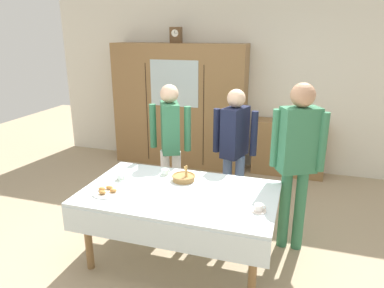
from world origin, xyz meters
TOP-DOWN VIEW (x-y plane):
  - ground_plane at (0.00, 0.00)m, footprint 12.00×12.00m
  - back_wall at (0.00, 2.65)m, footprint 6.40×0.10m
  - dining_table at (0.00, -0.24)m, footprint 1.83×1.09m
  - wall_cabinet at (-0.90, 2.35)m, footprint 2.19×0.46m
  - mantel_clock at (-0.94, 2.35)m, footprint 0.18×0.11m
  - bookshelf_low at (0.89, 2.41)m, footprint 1.10×0.35m
  - book_stack at (0.89, 2.41)m, footprint 0.17×0.23m
  - tea_cup_near_left at (-0.66, -0.12)m, footprint 0.13×0.13m
  - tea_cup_mid_right at (0.77, -0.36)m, footprint 0.13×0.13m
  - tea_cup_back_edge at (-0.28, 0.14)m, footprint 0.13×0.13m
  - bread_basket at (-0.04, 0.06)m, footprint 0.24×0.24m
  - pastry_plate at (-0.64, -0.43)m, footprint 0.28×0.28m
  - spoon_back_edge at (-0.24, -0.53)m, footprint 0.12×0.02m
  - spoon_near_right at (0.34, -0.37)m, footprint 0.12×0.02m
  - person_near_right_end at (1.04, 0.34)m, footprint 0.52×0.34m
  - person_behind_table_left at (-0.44, 0.73)m, footprint 0.52×0.41m
  - person_by_cabinet at (0.32, 0.85)m, footprint 0.52×0.40m

SIDE VIEW (x-z plane):
  - ground_plane at x=0.00m, z-range 0.00..0.00m
  - bookshelf_low at x=0.89m, z-range 0.00..0.86m
  - dining_table at x=0.00m, z-range 0.28..1.02m
  - spoon_back_edge at x=-0.24m, z-range 0.74..0.75m
  - spoon_near_right at x=0.34m, z-range 0.74..0.75m
  - pastry_plate at x=-0.64m, z-range 0.73..0.78m
  - tea_cup_back_edge at x=-0.28m, z-range 0.73..0.80m
  - tea_cup_near_left at x=-0.66m, z-range 0.73..0.80m
  - tea_cup_mid_right at x=0.77m, z-range 0.73..0.80m
  - bread_basket at x=-0.04m, z-range 0.69..0.85m
  - book_stack at x=0.89m, z-range 0.86..0.95m
  - person_by_cabinet at x=0.32m, z-range 0.16..1.73m
  - person_behind_table_left at x=-0.44m, z-range 0.17..1.77m
  - wall_cabinet at x=-0.90m, z-range 0.00..2.00m
  - person_near_right_end at x=1.04m, z-range 0.20..1.94m
  - back_wall at x=0.00m, z-range 0.00..2.70m
  - mantel_clock at x=-0.94m, z-range 2.00..2.24m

